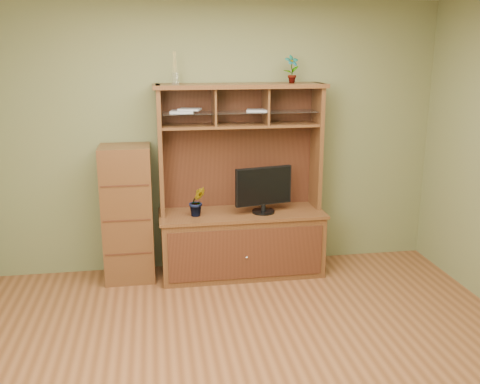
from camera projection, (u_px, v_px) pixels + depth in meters
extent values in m
cube|color=brown|center=(255.00, 369.00, 3.84)|extent=(4.50, 4.00, 0.02)
cube|color=olive|center=(219.00, 138.00, 5.41)|extent=(4.50, 0.02, 2.70)
cube|color=olive|center=(388.00, 351.00, 1.57)|extent=(4.50, 0.02, 2.70)
cube|color=#4E2A16|center=(242.00, 244.00, 5.41)|extent=(1.60, 0.55, 0.62)
cube|color=#34180E|center=(246.00, 254.00, 5.14)|extent=(1.50, 0.01, 0.50)
sphere|color=silver|center=(247.00, 258.00, 5.14)|extent=(0.02, 0.02, 0.02)
cube|color=#4E2A16|center=(242.00, 213.00, 5.33)|extent=(1.64, 0.59, 0.03)
cube|color=#4E2A16|center=(160.00, 151.00, 5.14)|extent=(0.04, 0.35, 1.25)
cube|color=#4E2A16|center=(316.00, 146.00, 5.38)|extent=(0.04, 0.35, 1.25)
cube|color=#34180E|center=(237.00, 145.00, 5.41)|extent=(1.52, 0.02, 1.25)
cube|color=#4E2A16|center=(240.00, 86.00, 5.10)|extent=(1.66, 0.40, 0.04)
cube|color=#4E2A16|center=(240.00, 125.00, 5.20)|extent=(1.52, 0.32, 0.02)
cube|color=#4E2A16|center=(214.00, 107.00, 5.11)|extent=(0.02, 0.31, 0.35)
cube|color=#4E2A16|center=(266.00, 106.00, 5.19)|extent=(0.02, 0.31, 0.35)
cube|color=silver|center=(240.00, 112.00, 5.16)|extent=(1.50, 0.27, 0.01)
cylinder|color=black|center=(263.00, 212.00, 5.30)|extent=(0.22, 0.22, 0.02)
cylinder|color=black|center=(263.00, 207.00, 5.28)|extent=(0.04, 0.04, 0.07)
cube|color=black|center=(264.00, 186.00, 5.23)|extent=(0.58, 0.17, 0.38)
imported|color=#25581E|center=(197.00, 201.00, 5.16)|extent=(0.17, 0.15, 0.29)
imported|color=#2B6623|center=(292.00, 69.00, 5.14)|extent=(0.16, 0.12, 0.27)
cylinder|color=silver|center=(175.00, 78.00, 4.99)|extent=(0.06, 0.06, 0.11)
cylinder|color=#A28F51|center=(175.00, 62.00, 4.95)|extent=(0.04, 0.04, 0.19)
cube|color=#B9B9BE|center=(182.00, 112.00, 5.08)|extent=(0.25, 0.20, 0.02)
cube|color=#B9B9BE|center=(190.00, 109.00, 5.08)|extent=(0.24, 0.21, 0.02)
cube|color=#B9B9BE|center=(258.00, 110.00, 5.19)|extent=(0.24, 0.21, 0.02)
cube|color=#4E2A16|center=(128.00, 214.00, 5.20)|extent=(0.48, 0.43, 1.34)
cube|color=#34180E|center=(129.00, 254.00, 5.08)|extent=(0.44, 0.01, 0.02)
cube|color=#34180E|center=(127.00, 220.00, 4.99)|extent=(0.44, 0.01, 0.01)
cube|color=#34180E|center=(125.00, 186.00, 4.91)|extent=(0.44, 0.01, 0.02)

